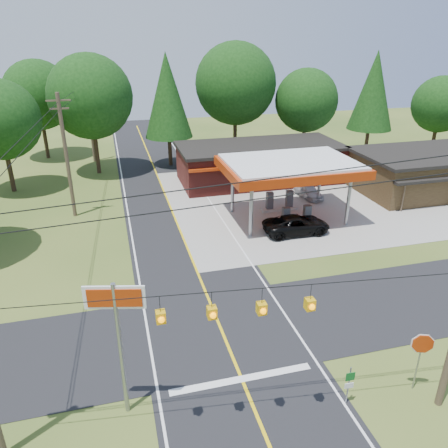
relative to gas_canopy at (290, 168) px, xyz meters
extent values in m
plane|color=#3D551E|center=(-9.00, -13.00, -4.27)|extent=(120.00, 120.00, 0.00)
cube|color=black|center=(-9.00, -13.00, -4.26)|extent=(8.00, 120.00, 0.02)
cube|color=black|center=(-9.00, -13.00, -4.25)|extent=(70.00, 7.00, 0.02)
cube|color=yellow|center=(-9.00, -13.00, -4.24)|extent=(0.15, 110.00, 0.00)
cylinder|color=gray|center=(-4.00, -2.50, -2.17)|extent=(0.28, 0.28, 4.20)
cylinder|color=gray|center=(-4.00, 2.50, -2.17)|extent=(0.28, 0.28, 4.20)
cylinder|color=gray|center=(4.00, -2.50, -2.17)|extent=(0.28, 0.28, 4.20)
cylinder|color=gray|center=(4.00, 2.50, -2.17)|extent=(0.28, 0.28, 4.20)
cube|color=#A42C08|center=(0.00, 0.00, 0.08)|extent=(10.60, 7.40, 0.70)
cube|color=white|center=(0.00, 0.00, 0.48)|extent=(10.00, 7.00, 0.25)
cube|color=#9E9B93|center=(0.00, -1.80, -4.14)|extent=(3.20, 0.90, 0.22)
cube|color=#3F3F44|center=(-0.90, -1.80, -3.32)|extent=(0.55, 0.45, 1.50)
cube|color=#3F3F44|center=(0.90, -1.80, -3.32)|extent=(0.55, 0.45, 1.50)
cube|color=#9E9B93|center=(0.00, 1.80, -4.14)|extent=(3.20, 0.90, 0.22)
cube|color=#3F3F44|center=(-0.90, 1.80, -3.32)|extent=(0.55, 0.45, 1.50)
cube|color=#3F3F44|center=(0.90, 1.80, -3.32)|extent=(0.55, 0.45, 1.50)
cube|color=maroon|center=(1.00, 10.00, -2.52)|extent=(16.00, 7.00, 3.50)
cube|color=black|center=(1.00, 10.00, -0.62)|extent=(16.40, 7.40, 0.30)
cube|color=#A42C08|center=(1.00, 6.40, -1.57)|extent=(16.00, 0.50, 0.25)
cylinder|color=#473828|center=(-17.00, 5.00, 0.73)|extent=(0.30, 0.30, 10.00)
cube|color=#473828|center=(-17.00, 5.00, 5.13)|extent=(1.80, 0.12, 0.12)
cube|color=#473828|center=(-17.00, 5.00, 4.53)|extent=(1.40, 0.12, 0.12)
cylinder|color=#473828|center=(-15.50, 22.00, 0.48)|extent=(0.30, 0.30, 9.50)
cube|color=#D99F0B|center=(-12.55, -18.70, 1.23)|extent=(0.32, 0.32, 0.42)
cube|color=#D99F0B|center=(-10.85, -18.90, 1.23)|extent=(0.32, 0.32, 0.42)
cube|color=#D99F0B|center=(-9.15, -19.10, 1.23)|extent=(0.32, 0.32, 0.42)
cube|color=#D99F0B|center=(-7.45, -19.30, 1.23)|extent=(0.32, 0.32, 0.42)
cylinder|color=#332316|center=(-23.00, 13.00, -2.29)|extent=(0.44, 0.44, 3.96)
sphere|color=black|center=(-23.00, 13.00, 2.55)|extent=(7.26, 7.26, 7.26)
cylinder|color=#332316|center=(-15.00, 17.00, -1.93)|extent=(0.44, 0.44, 4.68)
sphere|color=black|center=(-15.00, 17.00, 3.79)|extent=(8.58, 8.58, 8.58)
cylinder|color=#332316|center=(-7.00, 18.00, -2.11)|extent=(0.44, 0.44, 4.32)
cone|color=black|center=(-7.00, 18.00, 3.53)|extent=(5.28, 5.28, 9.00)
cylinder|color=#332316|center=(1.00, 19.00, -1.75)|extent=(0.44, 0.44, 5.04)
sphere|color=black|center=(1.00, 19.00, 4.41)|extent=(9.24, 9.24, 9.24)
cylinder|color=#332316|center=(9.00, 17.00, -2.29)|extent=(0.44, 0.44, 3.96)
sphere|color=black|center=(9.00, 17.00, 2.55)|extent=(7.26, 7.26, 7.26)
cylinder|color=#332316|center=(17.00, 16.00, -2.11)|extent=(0.44, 0.44, 4.32)
cone|color=black|center=(17.00, 16.00, 3.53)|extent=(5.28, 5.28, 9.00)
cylinder|color=#332316|center=(25.00, 14.00, -2.47)|extent=(0.44, 0.44, 3.60)
sphere|color=black|center=(25.00, 14.00, 1.93)|extent=(6.60, 6.60, 6.60)
cylinder|color=#332316|center=(-21.00, 25.00, -2.11)|extent=(0.44, 0.44, 4.32)
sphere|color=black|center=(-21.00, 25.00, 3.17)|extent=(7.92, 7.92, 7.92)
imported|color=black|center=(-0.50, -3.00, -3.56)|extent=(5.13, 5.13, 1.41)
imported|color=silver|center=(3.77, 4.00, -3.66)|extent=(3.97, 3.97, 1.20)
cylinder|color=gray|center=(-14.00, -17.04, -1.26)|extent=(0.18, 0.18, 6.02)
cube|color=white|center=(-14.00, -17.04, 1.18)|extent=(2.19, 0.61, 0.95)
cube|color=#A42C08|center=(-14.00, -17.09, 1.18)|extent=(1.93, 0.52, 0.73)
cylinder|color=gray|center=(-2.00, -19.00, -2.91)|extent=(0.07, 0.07, 2.71)
cylinder|color=gray|center=(-5.20, -19.00, -3.32)|extent=(0.06, 0.06, 1.89)
cube|color=#0C591E|center=(-5.20, -19.04, -2.81)|extent=(0.39, 0.04, 0.39)
cube|color=white|center=(-5.20, -19.04, -3.28)|extent=(0.39, 0.04, 0.26)
camera|label=1|loc=(-13.59, -30.82, 9.91)|focal=35.00mm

